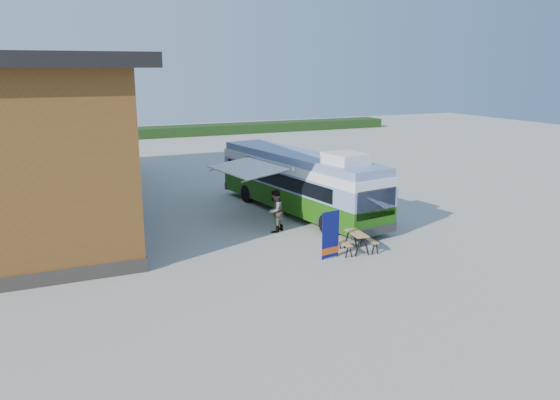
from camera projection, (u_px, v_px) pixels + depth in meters
name	position (u px, v px, depth m)	size (l,w,h in m)	color
ground	(311.00, 248.00, 21.80)	(100.00, 100.00, 0.00)	#BCB7AD
barn	(17.00, 142.00, 25.72)	(9.60, 21.20, 7.50)	brown
hedge	(217.00, 129.00, 58.59)	(40.00, 3.00, 1.00)	#264419
bus	(299.00, 180.00, 26.60)	(4.11, 11.43, 3.44)	#2C6C12
awning	(251.00, 167.00, 25.20)	(2.99, 4.21, 0.50)	white
banner	(330.00, 239.00, 20.44)	(0.79, 0.26, 1.83)	#0B0F59
picnic_table	(357.00, 238.00, 21.18)	(1.47, 1.34, 0.78)	tan
person_a	(247.00, 181.00, 30.35)	(0.61, 0.40, 1.67)	#999999
person_b	(275.00, 211.00, 23.70)	(0.91, 0.71, 1.87)	#999999
slurry_tanker	(102.00, 151.00, 37.59)	(2.59, 6.44, 2.40)	#238818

